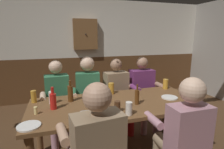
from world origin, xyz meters
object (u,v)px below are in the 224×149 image
Objects in this scene: person_5 at (183,131)px; person_0 at (58,97)px; person_4 at (95,146)px; person_3 at (143,89)px; person_1 at (88,93)px; plate_1 at (169,97)px; pint_glass_2 at (108,111)px; dining_table at (117,110)px; wall_dart_cabinet at (85,34)px; table_candle at (36,111)px; pint_glass_7 at (111,88)px; pint_glass_1 at (92,92)px; pint_glass_5 at (34,97)px; pint_glass_6 at (129,109)px; bottle_2 at (137,97)px; plate_0 at (29,126)px; pint_glass_0 at (52,98)px; condiment_caddy at (88,114)px; person_2 at (118,92)px; pint_glass_4 at (165,84)px; pint_glass_3 at (117,107)px; bottle_0 at (70,93)px; bottle_1 at (53,101)px.

person_0 is at bearing 129.48° from person_5.
person_4 is 1.02× the size of person_5.
person_3 is at bearing 176.59° from person_0.
person_3 is (0.95, -0.00, -0.02)m from person_1.
pint_glass_2 reaches higher than plate_1.
dining_table is 2.98× the size of wall_dart_cabinet.
table_candle reaches higher than plate_1.
person_4 is at bearing -121.77° from dining_table.
pint_glass_1 is at bearing -164.67° from pint_glass_7.
pint_glass_5 is 1.00m from pint_glass_7.
pint_glass_6 is at bearing -89.66° from dining_table.
wall_dart_cabinet is (-0.03, 1.99, 0.76)m from pint_glass_7.
person_0 is at bearing 138.36° from bottle_2.
person_3 is 1.95m from plate_0.
person_5 is at bearing -37.16° from pint_glass_0.
bottle_2 is 1.57× the size of pint_glass_7.
pint_glass_2 is (0.19, -0.06, 0.03)m from condiment_caddy.
dining_table is 1.02m from plate_0.
person_1 is at bearing 75.37° from person_4.
pint_glass_6 is (0.43, 0.32, 0.14)m from person_4.
person_2 is at bearing 17.47° from pint_glass_5.
wall_dart_cabinet is at bearing 70.38° from plate_0.
person_5 reaches higher than dining_table.
person_0 is 5.78× the size of plate_0.
pint_glass_0 is (-1.48, 0.25, 0.07)m from plate_1.
person_5 reaches higher than pint_glass_4.
person_3 is 1.41m from person_5.
person_5 is (1.12, -1.38, 0.02)m from person_0.
plate_1 is 1.38× the size of pint_glass_0.
pint_glass_7 is (0.45, 1.04, 0.15)m from person_4.
person_3 reaches higher than bottle_2.
person_1 is at bearing 55.18° from plate_0.
person_5 reaches higher than pint_glass_6.
dining_table is at bearing 150.16° from bottle_2.
table_candle is 0.53× the size of pint_glass_0.
person_5 is at bearing -58.94° from dining_table.
person_0 is 15.07× the size of table_candle.
condiment_caddy is at bearing -104.94° from pint_glass_1.
person_2 is at bearing 56.06° from condiment_caddy.
person_3 reaches higher than person_2.
pint_glass_4 is (0.90, 0.34, 0.17)m from dining_table.
pint_glass_6 is (0.25, -1.06, 0.13)m from person_1.
pint_glass_4 reaches higher than pint_glass_3.
bottle_1 is at bearing -136.97° from bottle_0.
condiment_caddy is (0.51, -0.22, -0.02)m from table_candle.
plate_0 is at bearing -175.45° from pint_glass_3.
person_2 is 1.58m from plate_0.
pint_glass_1 is 0.56m from pint_glass_3.
pint_glass_1 reaches higher than dining_table.
pint_glass_1 is at bearing -97.20° from wall_dart_cabinet.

